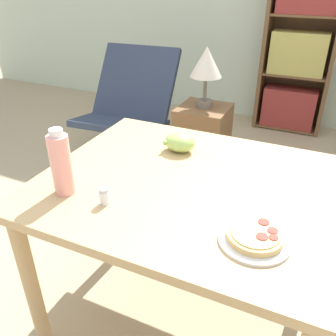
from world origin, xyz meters
TOP-DOWN VIEW (x-y plane):
  - ground_plane at (0.00, 0.00)m, footprint 14.00×14.00m
  - dining_table at (0.05, -0.12)m, footprint 1.10×0.91m
  - pizza_on_plate at (0.35, -0.35)m, footprint 0.21×0.21m
  - grape_bunch at (-0.08, 0.10)m, footprint 0.13×0.12m
  - drink_bottle at (-0.32, -0.37)m, footprint 0.07×0.07m
  - salt_shaker at (-0.16, -0.37)m, footprint 0.03×0.03m
  - lounge_chair_near at (-1.00, 1.19)m, footprint 0.70×0.80m
  - bookshelf at (0.14, 2.44)m, footprint 0.64×0.32m
  - side_table at (-0.30, 1.04)m, footprint 0.34×0.34m
  - table_lamp at (-0.30, 1.04)m, footprint 0.21×0.21m

SIDE VIEW (x-z plane):
  - ground_plane at x=0.00m, z-range 0.00..0.00m
  - lounge_chair_near at x=-1.00m, z-range -0.15..0.73m
  - side_table at x=-0.30m, z-range 0.00..0.60m
  - dining_table at x=0.05m, z-range 0.27..1.01m
  - pizza_on_plate at x=0.35m, z-range 0.74..0.78m
  - bookshelf at x=0.14m, z-range -0.04..1.58m
  - salt_shaker at x=-0.16m, z-range 0.74..0.80m
  - grape_bunch at x=-0.08m, z-range 0.74..0.83m
  - drink_bottle at x=-0.32m, z-range 0.74..0.98m
  - table_lamp at x=-0.30m, z-range 0.69..1.09m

